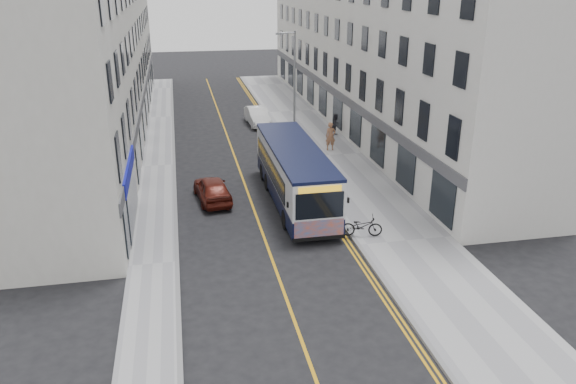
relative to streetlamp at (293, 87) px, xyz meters
name	(u,v)px	position (x,y,z in m)	size (l,w,h in m)	color
ground	(266,243)	(-4.17, -14.00, -4.38)	(140.00, 140.00, 0.00)	black
pavement_east	(330,156)	(2.08, -2.00, -4.32)	(4.50, 64.00, 0.12)	#99999C
pavement_west	(158,166)	(-9.17, -2.00, -4.32)	(2.00, 64.00, 0.12)	#99999C
kerb_east	(297,158)	(-0.17, -2.00, -4.32)	(0.18, 64.00, 0.13)	slate
kerb_west	(174,165)	(-8.17, -2.00, -4.32)	(0.18, 64.00, 0.13)	slate
road_centre_line	(237,162)	(-4.17, -2.00, -4.38)	(0.12, 64.00, 0.01)	orange
road_dbl_yellow_inner	(290,159)	(-0.62, -2.00, -4.38)	(0.10, 64.00, 0.01)	orange
road_dbl_yellow_outer	(293,159)	(-0.42, -2.00, -4.38)	(0.10, 64.00, 0.01)	orange
terrace_east	(366,41)	(7.33, 7.00, 2.12)	(6.00, 46.00, 13.00)	silver
terrace_west	(97,47)	(-13.17, 7.00, 2.12)	(6.00, 46.00, 13.00)	silver
streetlamp	(293,87)	(0.00, 0.00, 0.00)	(1.32, 0.18, 8.00)	gray
city_bus	(295,173)	(-1.90, -9.47, -2.69)	(2.49, 10.63, 3.09)	black
bicycle	(362,226)	(0.23, -14.36, -3.77)	(0.66, 1.89, 0.99)	black
pedestrian_near	(331,136)	(2.43, -0.88, -3.30)	(0.70, 0.46, 1.92)	#996545
pedestrian_far	(336,124)	(3.83, 2.76, -3.46)	(0.78, 0.61, 1.61)	black
car_white	(257,116)	(-1.41, 7.47, -3.68)	(1.49, 4.29, 1.41)	white
car_maroon	(212,189)	(-6.17, -8.38, -3.71)	(1.60, 3.97, 1.35)	#52150D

